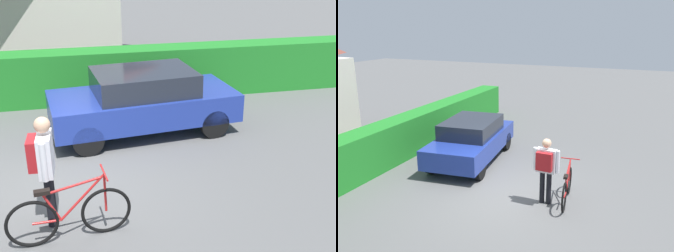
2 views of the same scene
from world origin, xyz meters
The scene contains 5 objects.
ground_plane centered at (0.00, 0.00, 0.00)m, with size 60.00×60.00×0.00m, color #585858.
hedge_row centered at (0.00, 4.54, 0.68)m, with size 17.02×0.90×1.36m, color #1E7824.
parked_car_near centered at (1.85, 2.10, 0.75)m, with size 4.23×2.21×1.42m.
bicycle centered at (0.17, -1.55, 0.41)m, with size 1.78×0.50×1.02m.
person_rider centered at (-0.14, -1.06, 1.06)m, with size 0.36×0.69×1.74m.
Camera 1 is at (0.38, -7.07, 4.02)m, focal length 47.54 mm.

